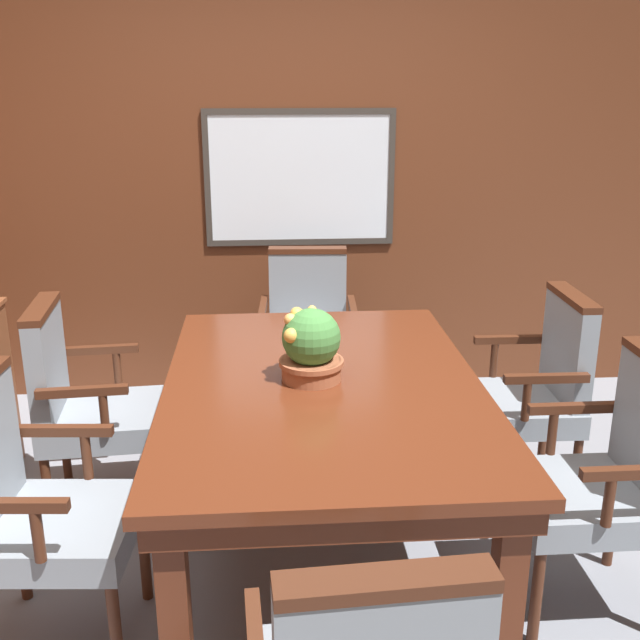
# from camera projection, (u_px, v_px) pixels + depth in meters

# --- Properties ---
(ground_plane) EXTENTS (14.00, 14.00, 0.00)m
(ground_plane) POSITION_uv_depth(u_px,v_px,m) (304.00, 574.00, 2.97)
(ground_plane) COLOR gray
(wall_back) EXTENTS (7.20, 0.08, 2.45)m
(wall_back) POSITION_uv_depth(u_px,v_px,m) (285.00, 194.00, 4.43)
(wall_back) COLOR #5B2D19
(wall_back) RESTS_ON ground_plane
(dining_table) EXTENTS (1.22, 1.80, 0.76)m
(dining_table) POSITION_uv_depth(u_px,v_px,m) (323.00, 403.00, 2.91)
(dining_table) COLOR #562614
(dining_table) RESTS_ON ground_plane
(chair_left_near) EXTENTS (0.55, 0.55, 0.97)m
(chair_left_near) POSITION_uv_depth(u_px,v_px,m) (31.00, 503.00, 2.48)
(chair_left_near) COLOR #472314
(chair_left_near) RESTS_ON ground_plane
(chair_right_near) EXTENTS (0.52, 0.53, 0.97)m
(chair_right_near) POSITION_uv_depth(u_px,v_px,m) (609.00, 474.00, 2.66)
(chair_right_near) COLOR #472314
(chair_right_near) RESTS_ON ground_plane
(chair_left_far) EXTENTS (0.55, 0.55, 0.97)m
(chair_left_far) POSITION_uv_depth(u_px,v_px,m) (85.00, 400.00, 3.27)
(chair_left_far) COLOR #472314
(chair_left_far) RESTS_ON ground_plane
(chair_head_far) EXTENTS (0.55, 0.55, 0.97)m
(chair_head_far) POSITION_uv_depth(u_px,v_px,m) (308.00, 330.00, 4.20)
(chair_head_far) COLOR #472314
(chair_head_far) RESTS_ON ground_plane
(chair_right_far) EXTENTS (0.53, 0.54, 0.97)m
(chair_right_far) POSITION_uv_depth(u_px,v_px,m) (533.00, 387.00, 3.42)
(chair_right_far) COLOR #472314
(chair_right_far) RESTS_ON ground_plane
(potted_plant) EXTENTS (0.25, 0.25, 0.28)m
(potted_plant) POSITION_uv_depth(u_px,v_px,m) (311.00, 346.00, 2.87)
(potted_plant) COLOR #9E5638
(potted_plant) RESTS_ON dining_table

